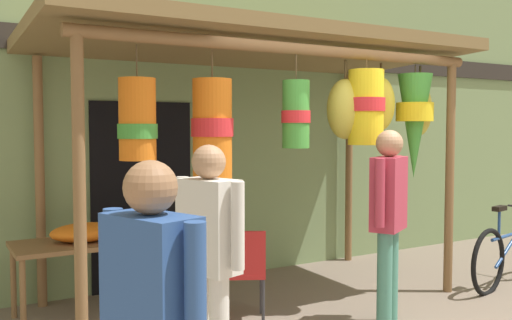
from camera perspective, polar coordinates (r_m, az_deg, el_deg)
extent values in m
cube|color=#7A9360|center=(6.77, -1.86, 6.33)|extent=(12.92, 0.25, 4.17)
cube|color=#2D2823|center=(6.69, -1.27, 10.68)|extent=(11.63, 0.04, 0.24)
cube|color=black|center=(6.19, -11.34, -3.53)|extent=(1.10, 0.03, 2.00)
cylinder|color=brown|center=(4.22, -17.29, -4.06)|extent=(0.09, 0.09, 2.40)
cylinder|color=brown|center=(6.25, 18.87, -1.72)|extent=(0.09, 0.09, 2.40)
cylinder|color=brown|center=(5.81, -20.89, -2.13)|extent=(0.09, 0.09, 2.40)
cylinder|color=brown|center=(7.42, 9.32, -0.81)|extent=(0.09, 0.09, 2.40)
cylinder|color=brown|center=(5.00, 4.51, 11.02)|extent=(3.98, 0.10, 0.10)
cylinder|color=brown|center=(6.42, -3.95, 10.67)|extent=(3.98, 0.10, 0.10)
cube|color=olive|center=(5.70, -0.25, 11.30)|extent=(4.28, 2.14, 0.22)
cylinder|color=brown|center=(4.43, -11.89, 9.68)|extent=(0.01, 0.01, 0.25)
cylinder|color=orange|center=(4.40, -11.82, 4.02)|extent=(0.28, 0.28, 0.62)
cylinder|color=green|center=(4.40, -11.81, 2.85)|extent=(0.30, 0.30, 0.11)
cylinder|color=brown|center=(4.64, -4.43, 9.56)|extent=(0.01, 0.01, 0.23)
cylinder|color=orange|center=(4.61, -4.40, 3.06)|extent=(0.32, 0.32, 0.82)
cylinder|color=red|center=(4.61, -4.41, 3.28)|extent=(0.34, 0.34, 0.15)
cylinder|color=brown|center=(4.94, 4.05, 9.26)|extent=(0.01, 0.01, 0.22)
cylinder|color=green|center=(4.92, 4.03, 4.60)|extent=(0.23, 0.23, 0.58)
cylinder|color=red|center=(4.92, 4.03, 4.35)|extent=(0.25, 0.25, 0.10)
cylinder|color=brown|center=(5.39, 11.02, 9.38)|extent=(0.01, 0.01, 0.09)
cylinder|color=yellow|center=(5.36, 10.98, 5.21)|extent=(0.33, 0.33, 0.69)
cylinder|color=red|center=(5.37, 10.98, 5.49)|extent=(0.35, 0.35, 0.12)
cylinder|color=brown|center=(5.97, 15.71, 8.74)|extent=(0.01, 0.01, 0.09)
cone|color=green|center=(5.95, 15.62, 3.30)|extent=(0.34, 0.34, 1.04)
cylinder|color=yellow|center=(5.95, 15.64, 4.67)|extent=(0.37, 0.37, 0.19)
cylinder|color=#4C3D23|center=(6.06, 16.16, 8.24)|extent=(0.02, 0.02, 0.18)
ellipsoid|color=gold|center=(6.04, 16.11, 4.88)|extent=(0.27, 0.23, 0.53)
cylinder|color=#4C3D23|center=(5.71, 12.44, 8.81)|extent=(0.02, 0.02, 0.13)
ellipsoid|color=yellow|center=(5.69, 12.40, 5.52)|extent=(0.30, 0.25, 0.52)
cylinder|color=#4C3D23|center=(5.38, 8.97, 8.99)|extent=(0.02, 0.02, 0.17)
ellipsoid|color=gold|center=(5.35, 8.94, 5.09)|extent=(0.36, 0.31, 0.56)
cube|color=brown|center=(5.44, -16.37, -7.96)|extent=(1.33, 0.69, 0.04)
cylinder|color=brown|center=(5.13, -22.36, -12.80)|extent=(0.05, 0.05, 0.66)
cylinder|color=brown|center=(5.42, -9.06, -11.71)|extent=(0.05, 0.05, 0.66)
cylinder|color=brown|center=(5.69, -23.19, -11.20)|extent=(0.05, 0.05, 0.66)
cylinder|color=brown|center=(5.96, -11.15, -10.34)|extent=(0.05, 0.05, 0.66)
ellipsoid|color=orange|center=(5.40, -16.76, -6.95)|extent=(0.62, 0.44, 0.16)
ellipsoid|color=#D13399|center=(5.37, -15.67, -6.89)|extent=(0.28, 0.22, 0.11)
cube|color=#AD1E1E|center=(5.16, -1.41, -11.18)|extent=(0.54, 0.54, 0.04)
cube|color=#AD1E1E|center=(4.94, -1.38, -9.46)|extent=(0.37, 0.22, 0.40)
cylinder|color=#333338|center=(5.40, 0.51, -12.94)|extent=(0.03, 0.03, 0.44)
cylinder|color=#333338|center=(5.39, -3.41, -12.97)|extent=(0.03, 0.03, 0.44)
cylinder|color=#333338|center=(5.05, 0.73, -14.09)|extent=(0.03, 0.03, 0.44)
cylinder|color=#333338|center=(5.05, -3.48, -14.12)|extent=(0.03, 0.03, 0.44)
torus|color=black|center=(6.45, 22.30, -9.48)|extent=(0.70, 0.21, 0.71)
cylinder|color=navy|center=(6.87, 24.17, -6.87)|extent=(0.87, 0.23, 0.04)
cylinder|color=navy|center=(6.81, 23.81, -8.40)|extent=(0.49, 0.14, 0.31)
cylinder|color=navy|center=(6.59, 23.23, -5.87)|extent=(0.03, 0.03, 0.30)
cube|color=black|center=(6.56, 23.26, -4.49)|extent=(0.21, 0.12, 0.05)
cylinder|color=#4C8E7A|center=(5.25, 13.37, -11.21)|extent=(0.13, 0.13, 0.84)
cylinder|color=#4C8E7A|center=(5.09, 12.78, -11.69)|extent=(0.13, 0.13, 0.84)
cube|color=#B23347|center=(5.03, 13.19, -3.29)|extent=(0.46, 0.39, 0.63)
cylinder|color=#B23347|center=(5.27, 13.99, -2.66)|extent=(0.08, 0.08, 0.57)
cylinder|color=#B23347|center=(4.79, 12.32, -3.24)|extent=(0.08, 0.08, 0.57)
sphere|color=tan|center=(5.00, 13.26, 1.63)|extent=(0.23, 0.23, 0.23)
cube|color=silver|center=(3.67, -4.75, -6.60)|extent=(0.33, 0.45, 0.60)
cylinder|color=silver|center=(3.85, -7.37, -5.69)|extent=(0.08, 0.08, 0.54)
cylinder|color=silver|center=(3.48, -1.85, -6.62)|extent=(0.08, 0.08, 0.54)
sphere|color=tan|center=(3.62, -4.78, -0.19)|extent=(0.22, 0.22, 0.22)
cube|color=#2D5193|center=(2.36, -10.44, -12.57)|extent=(0.34, 0.45, 0.59)
cylinder|color=#2D5193|center=(2.17, -6.11, -13.17)|extent=(0.08, 0.08, 0.53)
cylinder|color=#2D5193|center=(2.55, -14.10, -10.72)|extent=(0.08, 0.08, 0.53)
sphere|color=#9E704C|center=(2.28, -10.55, -2.72)|extent=(0.22, 0.22, 0.22)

